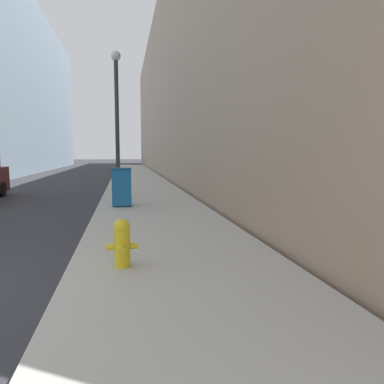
{
  "coord_description": "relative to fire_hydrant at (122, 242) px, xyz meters",
  "views": [
    {
      "loc": [
        4.12,
        -4.82,
        1.88
      ],
      "look_at": [
        8.03,
        16.83,
        -0.46
      ],
      "focal_mm": 35.0,
      "sensor_mm": 36.0,
      "label": 1
    }
  ],
  "objects": [
    {
      "name": "sidewalk_right",
      "position": [
        0.91,
        17.2,
        -0.46
      ],
      "size": [
        3.47,
        60.0,
        0.15
      ],
      "color": "#B7B2A8",
      "rests_on": "ground"
    },
    {
      "name": "trash_bin",
      "position": [
        -0.04,
        6.51,
        0.24
      ],
      "size": [
        0.62,
        0.57,
        1.23
      ],
      "color": "#19609E",
      "rests_on": "sidewalk_right"
    },
    {
      "name": "fire_hydrant",
      "position": [
        0.0,
        0.0,
        0.0
      ],
      "size": [
        0.48,
        0.36,
        0.73
      ],
      "color": "yellow",
      "rests_on": "sidewalk_right"
    },
    {
      "name": "lamppost",
      "position": [
        -0.2,
        9.59,
        2.74
      ],
      "size": [
        0.39,
        0.39,
        5.64
      ],
      "color": "#2D332D",
      "rests_on": "sidewalk_right"
    },
    {
      "name": "building_right_stone",
      "position": [
        8.74,
        25.2,
        6.27
      ],
      "size": [
        12.0,
        60.0,
        13.61
      ],
      "color": "#9E7F66",
      "rests_on": "ground"
    }
  ]
}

